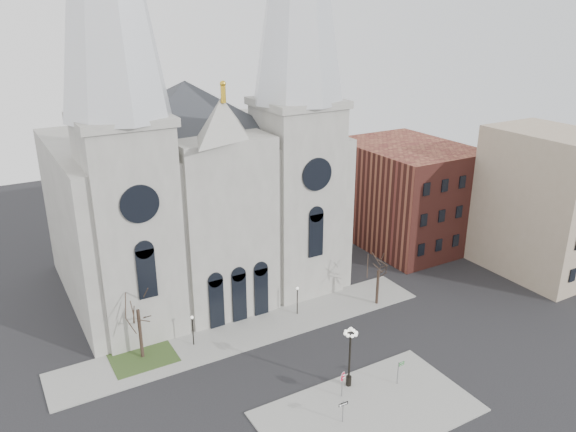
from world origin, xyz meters
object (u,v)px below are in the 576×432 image
stop_sign (342,379)px  street_name_sign (399,371)px  one_way_sign (343,408)px  globe_lamp (350,349)px

stop_sign → street_name_sign: 5.49m
one_way_sign → street_name_sign: (7.16, 1.60, -0.06)m
globe_lamp → street_name_sign: bearing=-26.6°
stop_sign → one_way_sign: bearing=-130.8°
globe_lamp → one_way_sign: bearing=-131.6°
stop_sign → globe_lamp: bearing=27.4°
globe_lamp → one_way_sign: globe_lamp is taller
globe_lamp → street_name_sign: size_ratio=2.67×
globe_lamp → street_name_sign: (3.97, -1.99, -2.41)m
stop_sign → one_way_sign: stop_sign is taller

